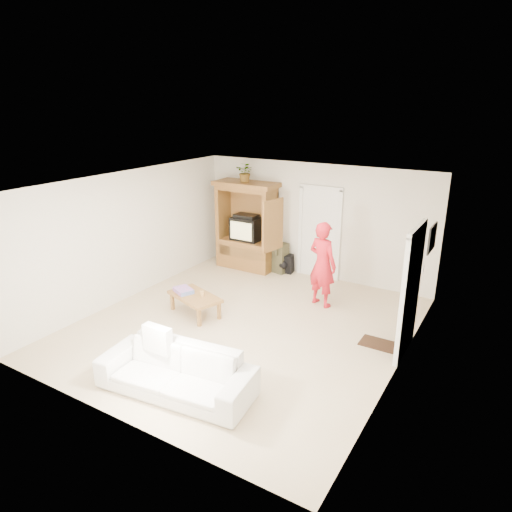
{
  "coord_description": "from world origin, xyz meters",
  "views": [
    {
      "loc": [
        4.01,
        -6.28,
        3.9
      ],
      "look_at": [
        -0.1,
        0.6,
        1.15
      ],
      "focal_mm": 32.0,
      "sensor_mm": 36.0,
      "label": 1
    }
  ],
  "objects_px": {
    "man": "(322,264)",
    "sofa": "(176,371)",
    "coffee_table": "(195,298)",
    "armoire": "(248,231)"
  },
  "relations": [
    {
      "from": "man",
      "to": "sofa",
      "type": "relative_size",
      "value": 0.78
    },
    {
      "from": "man",
      "to": "sofa",
      "type": "distance_m",
      "value": 3.81
    },
    {
      "from": "man",
      "to": "coffee_table",
      "type": "xyz_separation_m",
      "value": [
        -1.88,
        -1.65,
        -0.51
      ]
    },
    {
      "from": "armoire",
      "to": "man",
      "type": "bearing_deg",
      "value": -24.37
    },
    {
      "from": "sofa",
      "to": "coffee_table",
      "type": "distance_m",
      "value": 2.45
    },
    {
      "from": "armoire",
      "to": "man",
      "type": "xyz_separation_m",
      "value": [
        2.4,
        -1.09,
        -0.05
      ]
    },
    {
      "from": "man",
      "to": "sofa",
      "type": "height_order",
      "value": "man"
    },
    {
      "from": "sofa",
      "to": "coffee_table",
      "type": "xyz_separation_m",
      "value": [
        -1.3,
        2.07,
        0.02
      ]
    },
    {
      "from": "armoire",
      "to": "man",
      "type": "relative_size",
      "value": 1.23
    },
    {
      "from": "armoire",
      "to": "sofa",
      "type": "relative_size",
      "value": 0.95
    }
  ]
}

